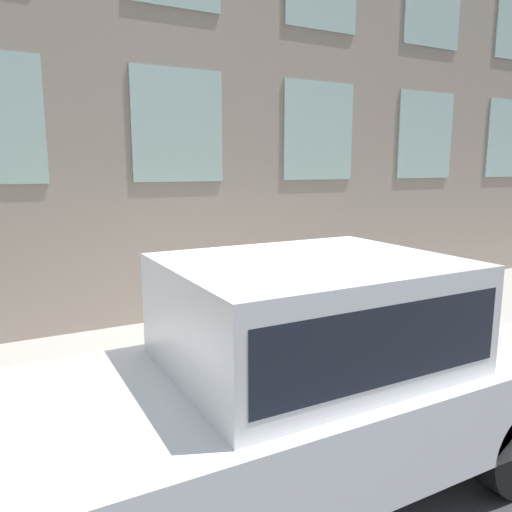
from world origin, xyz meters
TOP-DOWN VIEW (x-y plane):
  - ground_plane at (0.00, 0.00)m, footprint 80.00×80.00m
  - sidewalk at (1.43, 0.00)m, footprint 2.87×60.00m
  - building_facade at (3.02, 0.00)m, footprint 0.33×40.00m
  - fire_hydrant at (0.51, -0.25)m, footprint 0.27×0.40m
  - person at (0.57, 0.13)m, footprint 0.26×0.17m
  - parked_car_white_near at (-1.37, 0.52)m, footprint 1.89×4.28m

SIDE VIEW (x-z plane):
  - ground_plane at x=0.00m, z-range 0.00..0.00m
  - sidewalk at x=1.43m, z-range 0.00..0.13m
  - fire_hydrant at x=0.51m, z-range 0.13..0.86m
  - person at x=0.57m, z-range 0.24..1.32m
  - parked_car_white_near at x=-1.37m, z-range 0.08..1.88m
  - building_facade at x=3.02m, z-range 0.01..7.04m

